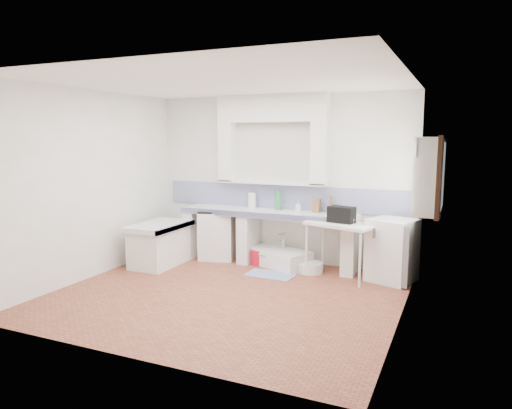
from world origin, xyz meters
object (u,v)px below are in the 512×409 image
at_px(fridge, 392,250).
at_px(side_table, 340,250).
at_px(stove, 218,235).
at_px(sink, 279,258).

bearing_deg(fridge, side_table, -150.07).
bearing_deg(fridge, stove, -163.64).
distance_m(sink, side_table, 1.15).
relative_size(stove, side_table, 0.82).
bearing_deg(stove, sink, -16.12).
distance_m(sink, fridge, 1.85).
distance_m(side_table, fridge, 0.75).
relative_size(sink, fridge, 1.11).
height_order(side_table, fridge, fridge).
relative_size(side_table, fridge, 1.09).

